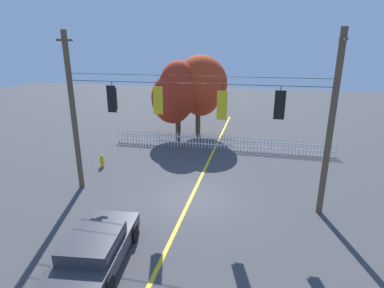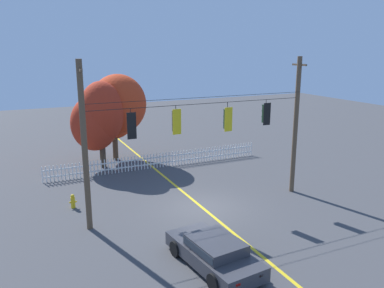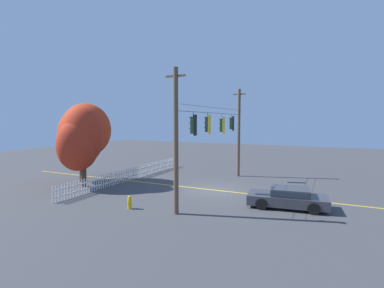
{
  "view_description": "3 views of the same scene",
  "coord_description": "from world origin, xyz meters",
  "px_view_note": "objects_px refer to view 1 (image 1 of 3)",
  "views": [
    {
      "loc": [
        2.95,
        -12.98,
        7.03
      ],
      "look_at": [
        -0.18,
        1.06,
        2.4
      ],
      "focal_mm": 28.96,
      "sensor_mm": 36.0,
      "label": 1
    },
    {
      "loc": [
        -8.45,
        -17.04,
        8.12
      ],
      "look_at": [
        -0.03,
        1.22,
        3.15
      ],
      "focal_mm": 36.62,
      "sensor_mm": 36.0,
      "label": 2
    },
    {
      "loc": [
        -19.04,
        -7.21,
        4.96
      ],
      "look_at": [
        -0.44,
        1.6,
        3.27
      ],
      "focal_mm": 27.18,
      "sensor_mm": 36.0,
      "label": 3
    }
  ],
  "objects_px": {
    "traffic_signal_northbound_secondary": "(113,98)",
    "autumn_maple_mid": "(201,86)",
    "autumn_maple_near_fence": "(176,94)",
    "traffic_signal_southbound_primary": "(159,100)",
    "traffic_signal_westbound_side": "(280,104)",
    "parked_car": "(95,248)",
    "fire_hydrant": "(102,161)",
    "traffic_signal_northbound_primary": "(222,105)"
  },
  "relations": [
    {
      "from": "autumn_maple_near_fence",
      "to": "parked_car",
      "type": "bearing_deg",
      "value": -85.29
    },
    {
      "from": "traffic_signal_northbound_secondary",
      "to": "autumn_maple_near_fence",
      "type": "relative_size",
      "value": 0.23
    },
    {
      "from": "traffic_signal_westbound_side",
      "to": "autumn_maple_mid",
      "type": "relative_size",
      "value": 0.21
    },
    {
      "from": "traffic_signal_northbound_secondary",
      "to": "autumn_maple_mid",
      "type": "bearing_deg",
      "value": 79.4
    },
    {
      "from": "traffic_signal_northbound_secondary",
      "to": "autumn_maple_mid",
      "type": "relative_size",
      "value": 0.22
    },
    {
      "from": "traffic_signal_northbound_secondary",
      "to": "autumn_maple_mid",
      "type": "height_order",
      "value": "autumn_maple_mid"
    },
    {
      "from": "traffic_signal_southbound_primary",
      "to": "parked_car",
      "type": "relative_size",
      "value": 0.3
    },
    {
      "from": "autumn_maple_near_fence",
      "to": "parked_car",
      "type": "height_order",
      "value": "autumn_maple_near_fence"
    },
    {
      "from": "traffic_signal_northbound_primary",
      "to": "fire_hydrant",
      "type": "bearing_deg",
      "value": 159.48
    },
    {
      "from": "traffic_signal_northbound_primary",
      "to": "traffic_signal_westbound_side",
      "type": "distance_m",
      "value": 2.34
    },
    {
      "from": "traffic_signal_westbound_side",
      "to": "traffic_signal_southbound_primary",
      "type": "bearing_deg",
      "value": -180.0
    },
    {
      "from": "traffic_signal_northbound_secondary",
      "to": "traffic_signal_southbound_primary",
      "type": "bearing_deg",
      "value": 0.0
    },
    {
      "from": "traffic_signal_westbound_side",
      "to": "fire_hydrant",
      "type": "relative_size",
      "value": 1.81
    },
    {
      "from": "traffic_signal_northbound_secondary",
      "to": "fire_hydrant",
      "type": "bearing_deg",
      "value": 131.21
    },
    {
      "from": "traffic_signal_northbound_primary",
      "to": "autumn_maple_near_fence",
      "type": "bearing_deg",
      "value": 116.45
    },
    {
      "from": "autumn_maple_mid",
      "to": "parked_car",
      "type": "xyz_separation_m",
      "value": [
        -0.43,
        -15.98,
        -3.36
      ]
    },
    {
      "from": "traffic_signal_westbound_side",
      "to": "fire_hydrant",
      "type": "height_order",
      "value": "traffic_signal_westbound_side"
    },
    {
      "from": "traffic_signal_southbound_primary",
      "to": "fire_hydrant",
      "type": "relative_size",
      "value": 1.85
    },
    {
      "from": "traffic_signal_northbound_secondary",
      "to": "traffic_signal_southbound_primary",
      "type": "distance_m",
      "value": 2.21
    },
    {
      "from": "autumn_maple_near_fence",
      "to": "autumn_maple_mid",
      "type": "distance_m",
      "value": 2.21
    },
    {
      "from": "autumn_maple_mid",
      "to": "parked_car",
      "type": "bearing_deg",
      "value": -91.54
    },
    {
      "from": "traffic_signal_northbound_primary",
      "to": "parked_car",
      "type": "distance_m",
      "value": 7.41
    },
    {
      "from": "traffic_signal_westbound_side",
      "to": "autumn_maple_near_fence",
      "type": "xyz_separation_m",
      "value": [
        -6.99,
        9.35,
        -1.2
      ]
    },
    {
      "from": "autumn_maple_mid",
      "to": "traffic_signal_northbound_secondary",
      "type": "bearing_deg",
      "value": -100.6
    },
    {
      "from": "parked_car",
      "to": "traffic_signal_southbound_primary",
      "type": "bearing_deg",
      "value": 83.13
    },
    {
      "from": "traffic_signal_southbound_primary",
      "to": "traffic_signal_northbound_primary",
      "type": "height_order",
      "value": "same"
    },
    {
      "from": "traffic_signal_southbound_primary",
      "to": "traffic_signal_northbound_primary",
      "type": "bearing_deg",
      "value": -0.0
    },
    {
      "from": "traffic_signal_southbound_primary",
      "to": "traffic_signal_northbound_secondary",
      "type": "bearing_deg",
      "value": -180.0
    },
    {
      "from": "traffic_signal_northbound_secondary",
      "to": "traffic_signal_northbound_primary",
      "type": "xyz_separation_m",
      "value": [
        5.04,
        0.0,
        -0.09
      ]
    },
    {
      "from": "traffic_signal_southbound_primary",
      "to": "traffic_signal_westbound_side",
      "type": "distance_m",
      "value": 5.16
    },
    {
      "from": "traffic_signal_northbound_primary",
      "to": "autumn_maple_near_fence",
      "type": "height_order",
      "value": "autumn_maple_near_fence"
    },
    {
      "from": "traffic_signal_northbound_secondary",
      "to": "traffic_signal_northbound_primary",
      "type": "relative_size",
      "value": 0.94
    },
    {
      "from": "traffic_signal_northbound_secondary",
      "to": "parked_car",
      "type": "xyz_separation_m",
      "value": [
        1.59,
        -5.21,
        -4.07
      ]
    },
    {
      "from": "fire_hydrant",
      "to": "autumn_maple_near_fence",
      "type": "bearing_deg",
      "value": 66.49
    },
    {
      "from": "traffic_signal_northbound_secondary",
      "to": "traffic_signal_southbound_primary",
      "type": "height_order",
      "value": "same"
    },
    {
      "from": "traffic_signal_westbound_side",
      "to": "autumn_maple_mid",
      "type": "bearing_deg",
      "value": 116.47
    },
    {
      "from": "traffic_signal_northbound_secondary",
      "to": "traffic_signal_southbound_primary",
      "type": "relative_size",
      "value": 1.01
    },
    {
      "from": "autumn_maple_near_fence",
      "to": "autumn_maple_mid",
      "type": "relative_size",
      "value": 0.94
    },
    {
      "from": "traffic_signal_southbound_primary",
      "to": "traffic_signal_westbound_side",
      "type": "height_order",
      "value": "same"
    },
    {
      "from": "traffic_signal_southbound_primary",
      "to": "traffic_signal_northbound_primary",
      "type": "distance_m",
      "value": 2.83
    },
    {
      "from": "autumn_maple_near_fence",
      "to": "fire_hydrant",
      "type": "bearing_deg",
      "value": -113.51
    },
    {
      "from": "traffic_signal_northbound_secondary",
      "to": "parked_car",
      "type": "height_order",
      "value": "traffic_signal_northbound_secondary"
    }
  ]
}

